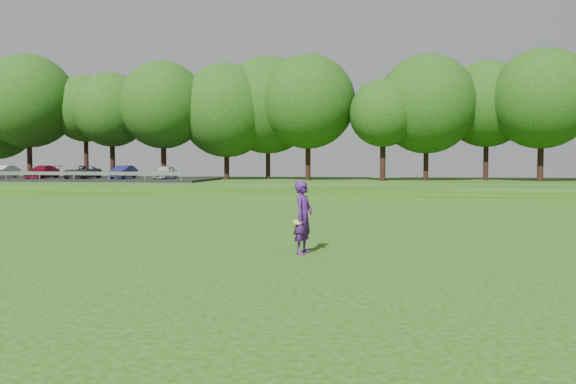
# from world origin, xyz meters

# --- Properties ---
(ground) EXTENTS (140.00, 140.00, 0.00)m
(ground) POSITION_xyz_m (0.00, 0.00, 0.00)
(ground) COLOR #18420C
(ground) RESTS_ON ground
(berm) EXTENTS (130.00, 30.00, 0.60)m
(berm) POSITION_xyz_m (0.00, 34.00, 0.30)
(berm) COLOR #18420C
(berm) RESTS_ON ground
(walking_path) EXTENTS (130.00, 1.60, 0.04)m
(walking_path) POSITION_xyz_m (0.00, 20.00, 0.02)
(walking_path) COLOR gray
(walking_path) RESTS_ON ground
(treeline) EXTENTS (104.00, 7.00, 15.00)m
(treeline) POSITION_xyz_m (0.00, 38.00, 8.10)
(treeline) COLOR #173D0E
(treeline) RESTS_ON berm
(parking_lot) EXTENTS (24.00, 9.00, 1.38)m
(parking_lot) POSITION_xyz_m (-24.10, 32.81, 1.03)
(parking_lot) COLOR black
(parking_lot) RESTS_ON berm
(woman) EXTENTS (0.59, 0.75, 1.80)m
(woman) POSITION_xyz_m (0.91, -1.51, 0.90)
(woman) COLOR #46176B
(woman) RESTS_ON ground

